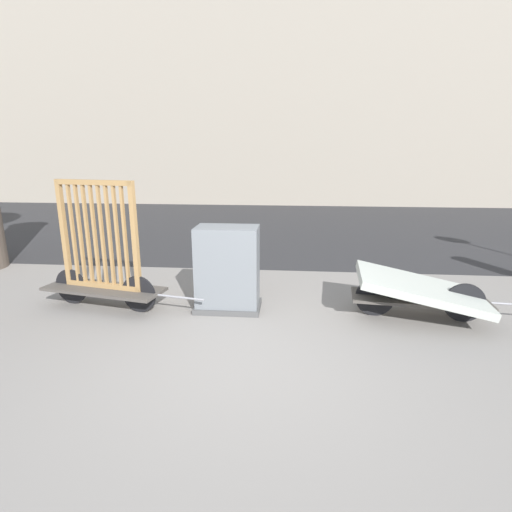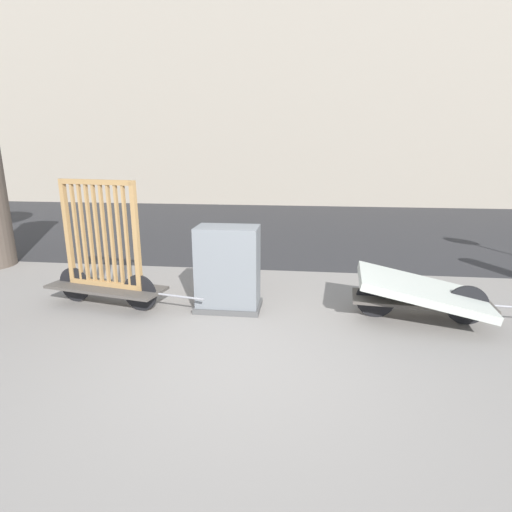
% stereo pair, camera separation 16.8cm
% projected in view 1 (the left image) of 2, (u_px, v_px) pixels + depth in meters
% --- Properties ---
extents(ground_plane, '(60.00, 60.00, 0.00)m').
position_uv_depth(ground_plane, '(244.00, 362.00, 4.35)').
color(ground_plane, gray).
extents(road_strip, '(56.00, 9.82, 0.01)m').
position_uv_depth(road_strip, '(276.00, 226.00, 12.50)').
color(road_strip, '#2D2D30').
rests_on(road_strip, ground_plane).
extents(building_facade, '(48.00, 4.00, 13.99)m').
position_uv_depth(building_facade, '(285.00, 40.00, 17.41)').
color(building_facade, '#9E9384').
rests_on(building_facade, ground_plane).
extents(bike_cart_with_bedframe, '(2.49, 0.93, 1.86)m').
position_uv_depth(bike_cart_with_bedframe, '(102.00, 266.00, 5.74)').
color(bike_cart_with_bedframe, '#4C4742').
rests_on(bike_cart_with_bedframe, ground_plane).
extents(bike_cart_with_mattress, '(2.50, 1.24, 0.65)m').
position_uv_depth(bike_cart_with_mattress, '(420.00, 291.00, 5.41)').
color(bike_cart_with_mattress, '#4C4742').
rests_on(bike_cart_with_mattress, ground_plane).
extents(utility_cabinet, '(0.94, 0.59, 1.22)m').
position_uv_depth(utility_cabinet, '(228.00, 272.00, 5.71)').
color(utility_cabinet, '#4C4C4C').
rests_on(utility_cabinet, ground_plane).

